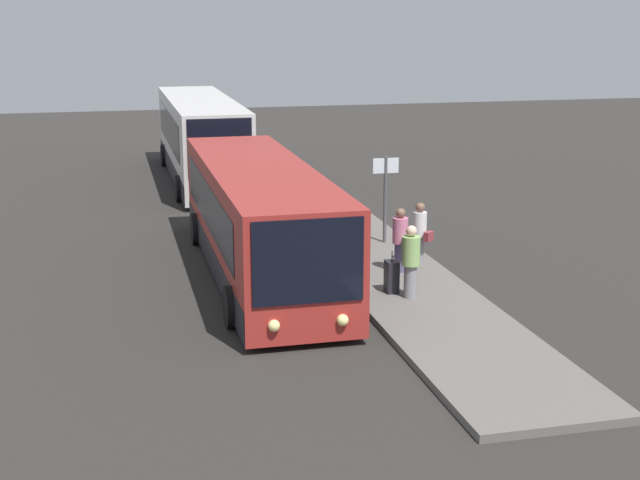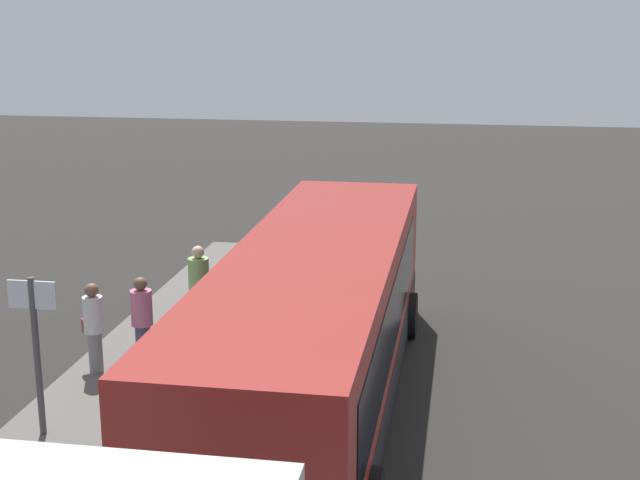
# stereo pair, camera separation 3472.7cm
# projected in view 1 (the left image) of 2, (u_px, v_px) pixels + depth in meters

# --- Properties ---
(ground) EXTENTS (80.00, 80.00, 0.00)m
(ground) POSITION_uv_depth(u_px,v_px,m) (264.00, 273.00, 22.81)
(ground) COLOR #2B2826
(platform) EXTENTS (20.00, 2.87, 0.16)m
(platform) POSITION_uv_depth(u_px,v_px,m) (377.00, 262.00, 23.48)
(platform) COLOR #605B56
(platform) RESTS_ON ground
(bus_lead) EXTENTS (11.14, 2.80, 2.78)m
(bus_lead) POSITION_uv_depth(u_px,v_px,m) (259.00, 221.00, 22.40)
(bus_lead) COLOR maroon
(bus_lead) RESTS_ON ground
(bus_second) EXTENTS (11.97, 2.72, 3.20)m
(bus_second) POSITION_uv_depth(u_px,v_px,m) (201.00, 140.00, 35.05)
(bus_second) COLOR silver
(bus_second) RESTS_ON ground
(passenger_boarding) EXTENTS (0.48, 0.48, 1.69)m
(passenger_boarding) POSITION_uv_depth(u_px,v_px,m) (411.00, 259.00, 20.11)
(passenger_boarding) COLOR gray
(passenger_boarding) RESTS_ON platform
(passenger_waiting) EXTENTS (0.64, 0.50, 1.62)m
(passenger_waiting) POSITION_uv_depth(u_px,v_px,m) (401.00, 238.00, 22.13)
(passenger_waiting) COLOR #4C476B
(passenger_waiting) RESTS_ON platform
(passenger_with_bags) EXTENTS (0.60, 0.56, 1.63)m
(passenger_with_bags) POSITION_uv_depth(u_px,v_px,m) (420.00, 231.00, 22.76)
(passenger_with_bags) COLOR gray
(passenger_with_bags) RESTS_ON platform
(suitcase) EXTENTS (0.37, 0.27, 0.99)m
(suitcase) POSITION_uv_depth(u_px,v_px,m) (392.00, 277.00, 20.63)
(suitcase) COLOR black
(suitcase) RESTS_ON platform
(sign_post) EXTENTS (0.10, 0.74, 2.45)m
(sign_post) POSITION_uv_depth(u_px,v_px,m) (385.00, 188.00, 24.81)
(sign_post) COLOR #4C4C51
(sign_post) RESTS_ON platform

